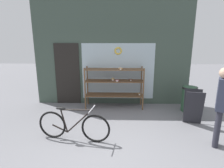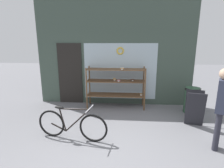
# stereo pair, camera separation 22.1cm
# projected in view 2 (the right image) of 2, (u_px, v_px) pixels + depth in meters

# --- Properties ---
(ground_plane) EXTENTS (30.00, 30.00, 0.00)m
(ground_plane) POSITION_uv_depth(u_px,v_px,m) (104.00, 153.00, 3.44)
(ground_plane) COLOR slate
(storefront_facade) EXTENTS (5.29, 0.13, 3.79)m
(storefront_facade) POSITION_uv_depth(u_px,v_px,m) (113.00, 51.00, 5.87)
(storefront_facade) COLOR #3D4C42
(storefront_facade) RESTS_ON ground_plane
(display_case) EXTENTS (1.89, 0.52, 1.35)m
(display_case) POSITION_uv_depth(u_px,v_px,m) (116.00, 82.00, 5.71)
(display_case) COLOR brown
(display_case) RESTS_ON ground_plane
(bicycle) EXTENTS (1.63, 0.46, 0.77)m
(bicycle) POSITION_uv_depth(u_px,v_px,m) (71.00, 125.00, 3.86)
(bicycle) COLOR black
(bicycle) RESTS_ON ground_plane
(sandwich_board) EXTENTS (0.52, 0.47, 0.90)m
(sandwich_board) POSITION_uv_depth(u_px,v_px,m) (195.00, 108.00, 4.51)
(sandwich_board) COLOR #232328
(sandwich_board) RESTS_ON ground_plane
(pedestrian) EXTENTS (0.31, 0.37, 1.66)m
(pedestrian) POSITION_uv_depth(u_px,v_px,m) (221.00, 103.00, 3.34)
(pedestrian) COLOR #282833
(pedestrian) RESTS_ON ground_plane
(trash_bin) EXTENTS (0.45, 0.45, 0.79)m
(trash_bin) POSITION_uv_depth(u_px,v_px,m) (192.00, 99.00, 5.34)
(trash_bin) COLOR #2D5138
(trash_bin) RESTS_ON ground_plane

